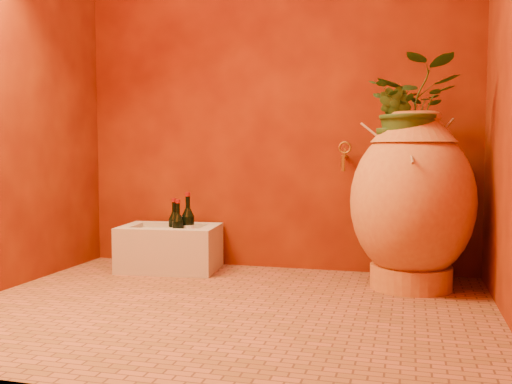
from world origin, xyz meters
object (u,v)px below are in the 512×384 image
(wine_bottle_c, at_px, (188,227))
(wall_tap, at_px, (344,155))
(amphora, at_px, (412,201))
(wine_bottle_a, at_px, (174,229))
(wine_bottle_b, at_px, (178,231))
(stone_basin, at_px, (170,249))

(wine_bottle_c, relative_size, wall_tap, 1.91)
(amphora, relative_size, wine_bottle_c, 2.81)
(wall_tap, bearing_deg, amphora, -33.31)
(wine_bottle_c, height_order, wall_tap, wall_tap)
(amphora, bearing_deg, wine_bottle_a, 176.45)
(wine_bottle_a, distance_m, wine_bottle_b, 0.07)
(wine_bottle_a, relative_size, wine_bottle_b, 1.01)
(stone_basin, height_order, wine_bottle_b, wine_bottle_b)
(stone_basin, bearing_deg, wine_bottle_b, -38.46)
(wine_bottle_b, relative_size, wall_tap, 1.67)
(wine_bottle_c, bearing_deg, wine_bottle_a, -177.29)
(stone_basin, height_order, wall_tap, wall_tap)
(wine_bottle_a, bearing_deg, wine_bottle_b, -48.46)
(wine_bottle_b, bearing_deg, wall_tap, 13.01)
(wall_tap, bearing_deg, wine_bottle_a, -170.52)
(wall_tap, bearing_deg, wine_bottle_c, -169.89)
(stone_basin, xyz_separation_m, wine_bottle_c, (0.13, -0.01, 0.14))
(wall_tap, bearing_deg, wine_bottle_b, -166.99)
(stone_basin, distance_m, wall_tap, 1.23)
(wine_bottle_c, bearing_deg, wine_bottle_b, -125.13)
(stone_basin, relative_size, wall_tap, 3.57)
(amphora, distance_m, wine_bottle_c, 1.35)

